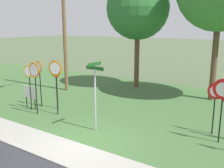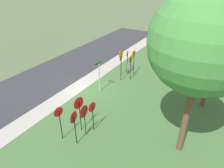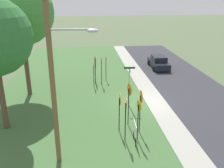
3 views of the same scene
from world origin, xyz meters
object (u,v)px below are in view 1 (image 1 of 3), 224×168
(yield_sign_far_left, at_px, (215,97))
(oak_tree_left, at_px, (138,8))
(stop_sign_far_left, at_px, (56,75))
(yield_sign_near_right, at_px, (223,95))
(street_name_post, at_px, (95,91))
(stop_sign_far_right, at_px, (29,78))
(stop_sign_near_right, at_px, (35,77))
(utility_pole, at_px, (63,20))
(stop_sign_near_left, at_px, (39,74))
(stop_sign_far_center, at_px, (56,77))
(notice_board, at_px, (30,93))

(yield_sign_far_left, relative_size, oak_tree_left, 0.28)
(stop_sign_far_left, distance_m, yield_sign_near_right, 7.82)
(street_name_post, bearing_deg, stop_sign_far_right, 179.83)
(stop_sign_near_right, bearing_deg, utility_pole, 118.39)
(stop_sign_near_right, height_order, utility_pole, utility_pole)
(stop_sign_far_left, height_order, yield_sign_far_left, stop_sign_far_left)
(stop_sign_near_left, xyz_separation_m, street_name_post, (4.68, -1.01, -0.07))
(utility_pole, bearing_deg, street_name_post, -36.33)
(stop_sign_far_center, xyz_separation_m, stop_sign_far_right, (-1.10, -0.91, -0.02))
(stop_sign_far_right, bearing_deg, yield_sign_near_right, -1.93)
(stop_sign_far_right, bearing_deg, stop_sign_far_center, 29.30)
(stop_sign_far_right, distance_m, yield_sign_far_left, 9.34)
(utility_pole, bearing_deg, oak_tree_left, 45.30)
(stop_sign_far_center, xyz_separation_m, yield_sign_far_left, (7.99, 1.22, -0.15))
(yield_sign_far_left, distance_m, utility_pole, 11.26)
(notice_board, bearing_deg, stop_sign_far_right, -35.51)
(stop_sign_far_center, xyz_separation_m, yield_sign_near_right, (8.40, 0.49, 0.15))
(stop_sign_near_right, distance_m, stop_sign_far_center, 1.26)
(utility_pole, distance_m, oak_tree_left, 5.33)
(notice_board, bearing_deg, stop_sign_near_left, 60.33)
(stop_sign_far_right, distance_m, yield_sign_near_right, 9.61)
(stop_sign_near_left, xyz_separation_m, oak_tree_left, (2.23, 7.27, 3.85))
(stop_sign_near_left, relative_size, notice_board, 2.10)
(street_name_post, xyz_separation_m, utility_pole, (-6.16, 4.53, 3.11))
(stop_sign_near_left, relative_size, stop_sign_near_right, 0.96)
(stop_sign_far_left, xyz_separation_m, street_name_post, (2.90, -0.52, -0.28))
(street_name_post, relative_size, oak_tree_left, 0.38)
(stop_sign_far_left, bearing_deg, stop_sign_far_center, 125.49)
(stop_sign_near_left, bearing_deg, yield_sign_far_left, 17.20)
(stop_sign_far_right, distance_m, utility_pole, 5.48)
(stop_sign_far_left, bearing_deg, notice_board, 170.35)
(yield_sign_far_left, height_order, street_name_post, street_name_post)
(yield_sign_near_right, height_order, notice_board, yield_sign_near_right)
(yield_sign_near_right, bearing_deg, street_name_post, -152.38)
(street_name_post, distance_m, notice_board, 5.11)
(yield_sign_far_left, bearing_deg, stop_sign_far_right, -159.67)
(stop_sign_near_left, height_order, stop_sign_far_right, stop_sign_near_left)
(street_name_post, xyz_separation_m, notice_board, (-4.99, 0.53, -0.97))
(stop_sign_near_right, height_order, oak_tree_left, oak_tree_left)
(stop_sign_near_right, xyz_separation_m, yield_sign_near_right, (8.69, 1.70, -0.05))
(stop_sign_far_right, height_order, street_name_post, street_name_post)
(stop_sign_far_right, xyz_separation_m, utility_pole, (-1.48, 4.24, 3.14))
(stop_sign_near_left, height_order, stop_sign_near_right, stop_sign_near_right)
(stop_sign_far_center, distance_m, stop_sign_far_right, 1.43)
(street_name_post, height_order, utility_pole, utility_pole)
(stop_sign_near_right, relative_size, yield_sign_far_left, 1.22)
(stop_sign_far_center, bearing_deg, utility_pole, 130.63)
(stop_sign_far_right, xyz_separation_m, yield_sign_near_right, (9.51, 1.40, 0.18))
(stop_sign_far_right, height_order, notice_board, stop_sign_far_right)
(notice_board, bearing_deg, street_name_post, -2.87)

